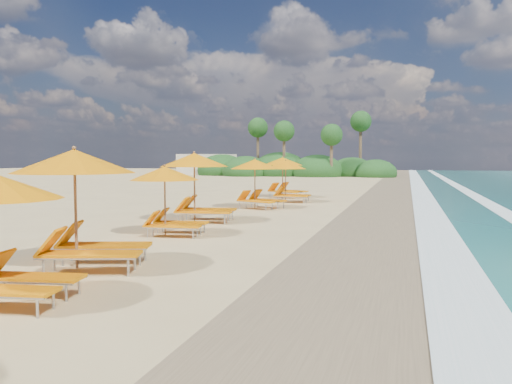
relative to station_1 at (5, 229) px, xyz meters
name	(u,v)px	position (x,y,z in m)	size (l,w,h in m)	color
ground	(256,229)	(1.37, 8.80, -1.18)	(160.00, 160.00, 0.00)	tan
wet_sand	(385,235)	(5.37, 8.80, -1.18)	(4.00, 160.00, 0.01)	#8E7A55
surf_foam	(484,239)	(8.07, 8.80, -1.15)	(4.00, 160.00, 0.01)	white
station_1	(5,229)	(0.00, 0.00, 0.00)	(2.52, 2.41, 2.11)	olive
station_2	(85,200)	(-0.36, 2.46, 0.24)	(3.21, 3.14, 2.53)	olive
station_3	(170,196)	(-0.71, 6.93, -0.01)	(2.46, 2.34, 2.09)	olive
station_4	(200,182)	(-1.14, 10.08, 0.24)	(3.01, 2.87, 2.53)	olive
station_5	(258,180)	(-0.49, 15.11, 0.10)	(2.95, 2.90, 2.29)	olive
station_6	(289,178)	(0.11, 18.60, 0.06)	(2.36, 2.17, 2.21)	olive
station_7	(285,174)	(-0.78, 21.41, 0.16)	(3.12, 3.10, 2.38)	olive
treeline	(287,168)	(-8.57, 54.31, -0.18)	(25.80, 8.80, 9.74)	#163D14
beach_building	(207,164)	(-20.63, 56.80, 0.22)	(7.00, 5.00, 2.80)	beige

